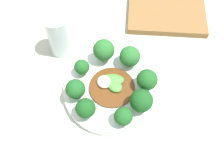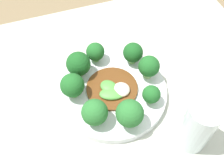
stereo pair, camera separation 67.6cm
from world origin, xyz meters
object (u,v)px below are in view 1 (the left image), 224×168
(broccoli_northeast, at_px, (86,108))
(broccoli_southwest, at_px, (130,57))
(broccoli_north, at_px, (123,116))
(broccoli_northwest, at_px, (141,101))
(drinking_glass, at_px, (59,35))
(plate, at_px, (112,90))
(stirfry_center, at_px, (111,85))
(broccoli_south, at_px, (104,50))
(broccoli_southeast, at_px, (82,67))
(broccoli_east, at_px, (76,89))
(broccoli_west, at_px, (147,80))
(cutting_board, at_px, (167,14))

(broccoli_northeast, bearing_deg, broccoli_southwest, -136.50)
(broccoli_north, bearing_deg, broccoli_northwest, -149.45)
(broccoli_northwest, bearing_deg, drinking_glass, -52.64)
(plate, distance_m, broccoli_northeast, 0.11)
(broccoli_northeast, bearing_deg, broccoli_north, 157.53)
(broccoli_southwest, bearing_deg, plate, 47.66)
(stirfry_center, bearing_deg, broccoli_northeast, 42.26)
(broccoli_south, distance_m, broccoli_southeast, 0.07)
(broccoli_southwest, relative_size, broccoli_east, 1.02)
(broccoli_east, bearing_deg, broccoli_southeast, -108.76)
(broccoli_south, xyz_separation_m, stirfry_center, (-0.00, 0.09, -0.03))
(broccoli_west, xyz_separation_m, drinking_glass, (0.20, -0.18, 0.01))
(broccoli_southeast, bearing_deg, broccoli_northeast, 87.59)
(plate, height_order, broccoli_north, broccoli_north)
(broccoli_southwest, relative_size, broccoli_southeast, 1.29)
(broccoli_north, relative_size, drinking_glass, 0.41)
(broccoli_north, relative_size, broccoli_east, 0.85)
(broccoli_northeast, distance_m, stirfry_center, 0.10)
(broccoli_north, bearing_deg, stirfry_center, -84.15)
(plate, xyz_separation_m, broccoli_southeast, (0.07, -0.06, 0.04))
(broccoli_southeast, bearing_deg, broccoli_north, 116.84)
(broccoli_southwest, xyz_separation_m, broccoli_southeast, (0.13, 0.01, -0.01))
(broccoli_south, distance_m, broccoli_northeast, 0.17)
(stirfry_center, xyz_separation_m, drinking_glass, (0.12, -0.16, 0.04))
(broccoli_north, xyz_separation_m, broccoli_northwest, (-0.05, -0.03, 0.01))
(broccoli_east, distance_m, drinking_glass, 0.17)
(broccoli_northwest, xyz_separation_m, stirfry_center, (0.06, -0.07, -0.03))
(cutting_board, bearing_deg, drinking_glass, 12.81)
(broccoli_north, distance_m, stirfry_center, 0.10)
(broccoli_southwest, relative_size, broccoli_northwest, 0.97)
(broccoli_north, xyz_separation_m, broccoli_northeast, (0.08, -0.03, 0.00))
(broccoli_north, bearing_deg, broccoli_northeast, -22.47)
(broccoli_southeast, height_order, cutting_board, broccoli_southeast)
(broccoli_south, xyz_separation_m, broccoli_southwest, (-0.06, 0.03, -0.01))
(broccoli_south, bearing_deg, plate, 93.11)
(broccoli_southwest, distance_m, broccoli_northeast, 0.18)
(broccoli_north, xyz_separation_m, broccoli_southeast, (0.08, -0.15, -0.00))
(broccoli_northeast, distance_m, broccoli_east, 0.06)
(broccoli_north, distance_m, broccoli_east, 0.13)
(broccoli_south, height_order, broccoli_north, broccoli_south)
(broccoli_north, relative_size, broccoli_northwest, 0.81)
(broccoli_southeast, distance_m, broccoli_east, 0.07)
(broccoli_northwest, relative_size, broccoli_southeast, 1.33)
(broccoli_west, height_order, broccoli_northwest, broccoli_northwest)
(drinking_glass, bearing_deg, plate, 125.74)
(broccoli_west, relative_size, broccoli_east, 1.03)
(plate, distance_m, broccoli_south, 0.11)
(broccoli_southwest, height_order, broccoli_southeast, broccoli_southwest)
(cutting_board, bearing_deg, broccoli_southwest, 47.52)
(broccoli_south, distance_m, drinking_glass, 0.13)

